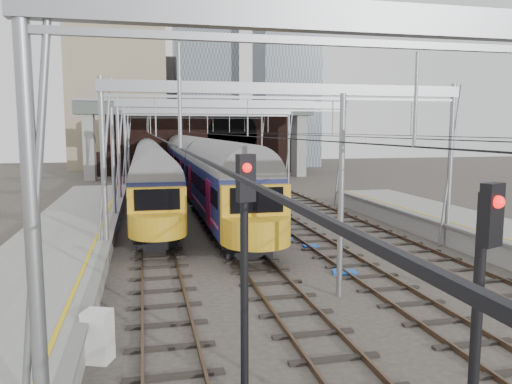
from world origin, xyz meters
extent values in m
plane|color=#38332D|center=(0.00, 0.00, 0.00)|extent=(160.00, 160.00, 0.00)
cube|color=gray|center=(-10.20, 2.50, 0.55)|extent=(4.20, 55.00, 1.10)
cube|color=slate|center=(-8.15, 2.50, 1.05)|extent=(0.35, 55.00, 0.12)
cube|color=gold|center=(-8.65, 2.50, 1.11)|extent=(0.12, 55.00, 0.01)
cube|color=#4C3828|center=(-6.72, 15.00, 0.09)|extent=(0.08, 80.00, 0.16)
cube|color=#4C3828|center=(-5.28, 15.00, 0.09)|extent=(0.08, 80.00, 0.16)
cube|color=black|center=(-6.00, 15.00, 0.01)|extent=(2.40, 80.00, 0.14)
cube|color=#4C3828|center=(-2.72, 15.00, 0.09)|extent=(0.08, 80.00, 0.16)
cube|color=#4C3828|center=(-1.28, 15.00, 0.09)|extent=(0.08, 80.00, 0.16)
cube|color=black|center=(-2.00, 15.00, 0.01)|extent=(2.40, 80.00, 0.14)
cube|color=#4C3828|center=(1.28, 15.00, 0.09)|extent=(0.08, 80.00, 0.16)
cube|color=#4C3828|center=(2.72, 15.00, 0.09)|extent=(0.08, 80.00, 0.16)
cube|color=black|center=(2.00, 15.00, 0.01)|extent=(2.40, 80.00, 0.14)
cube|color=#4C3828|center=(5.28, 15.00, 0.09)|extent=(0.08, 80.00, 0.16)
cube|color=#4C3828|center=(6.72, 15.00, 0.09)|extent=(0.08, 80.00, 0.16)
cube|color=black|center=(6.00, 15.00, 0.01)|extent=(2.40, 80.00, 0.14)
cylinder|color=gray|center=(-8.20, -6.00, 4.00)|extent=(0.24, 0.24, 8.00)
cylinder|color=gray|center=(-8.20, 8.00, 4.00)|extent=(0.24, 0.24, 8.00)
cylinder|color=gray|center=(8.20, 8.00, 4.00)|extent=(0.24, 0.24, 8.00)
cube|color=gray|center=(0.00, 8.00, 7.60)|extent=(16.80, 0.28, 0.50)
cylinder|color=gray|center=(-8.20, 22.00, 4.00)|extent=(0.24, 0.24, 8.00)
cylinder|color=gray|center=(8.20, 22.00, 4.00)|extent=(0.24, 0.24, 8.00)
cube|color=gray|center=(0.00, 22.00, 7.60)|extent=(16.80, 0.28, 0.50)
cylinder|color=gray|center=(-8.20, 36.00, 4.00)|extent=(0.24, 0.24, 8.00)
cylinder|color=gray|center=(8.20, 36.00, 4.00)|extent=(0.24, 0.24, 8.00)
cube|color=gray|center=(0.00, 36.00, 7.60)|extent=(16.80, 0.28, 0.50)
cylinder|color=gray|center=(-8.20, 48.00, 4.00)|extent=(0.24, 0.24, 8.00)
cylinder|color=gray|center=(8.20, 48.00, 4.00)|extent=(0.24, 0.24, 8.00)
cube|color=gray|center=(0.00, 48.00, 7.60)|extent=(16.80, 0.28, 0.50)
cube|color=black|center=(-6.00, 15.00, 5.50)|extent=(0.03, 80.00, 0.03)
cube|color=black|center=(-2.00, 15.00, 5.50)|extent=(0.03, 80.00, 0.03)
cube|color=black|center=(2.00, 15.00, 5.50)|extent=(0.03, 80.00, 0.03)
cube|color=black|center=(6.00, 15.00, 5.50)|extent=(0.03, 80.00, 0.03)
cube|color=black|center=(2.00, 52.00, 4.50)|extent=(26.00, 2.00, 9.00)
cube|color=black|center=(5.00, 50.98, 2.60)|extent=(6.50, 0.10, 5.20)
cylinder|color=black|center=(5.00, 50.98, 5.20)|extent=(6.50, 0.10, 6.50)
cube|color=black|center=(-10.00, 51.00, 1.50)|extent=(6.00, 1.50, 3.00)
cube|color=gray|center=(-12.50, 46.00, 4.10)|extent=(1.20, 2.50, 8.20)
cube|color=gray|center=(12.50, 46.00, 4.10)|extent=(1.20, 2.50, 8.20)
cube|color=#505B51|center=(0.00, 46.00, 8.20)|extent=(28.00, 3.00, 1.40)
cube|color=gray|center=(0.00, 46.00, 9.10)|extent=(28.00, 3.00, 0.30)
cube|color=tan|center=(-10.00, 66.00, 11.00)|extent=(14.00, 12.00, 22.00)
cube|color=#4C5660|center=(4.00, 72.00, 16.00)|extent=(10.00, 10.00, 32.00)
cube|color=gray|center=(-2.00, 80.00, 9.00)|extent=(18.00, 14.00, 18.00)
cube|color=black|center=(-2.00, 41.50, 0.35)|extent=(2.37, 70.06, 0.70)
cube|color=#121E41|center=(-2.00, 41.50, 2.34)|extent=(3.01, 70.06, 2.69)
cylinder|color=slate|center=(-2.00, 41.50, 3.69)|extent=(2.95, 69.56, 2.95)
cube|color=black|center=(-2.00, 41.50, 2.78)|extent=(3.03, 68.86, 0.81)
cube|color=#BC3A5D|center=(-2.00, 41.50, 1.59)|extent=(3.03, 69.06, 0.13)
cube|color=gold|center=(-2.00, 6.33, 2.24)|extent=(2.95, 0.60, 2.49)
cube|color=black|center=(-2.00, 6.16, 2.88)|extent=(2.26, 0.08, 1.08)
cube|color=black|center=(-6.00, 32.48, 0.35)|extent=(2.11, 46.92, 0.70)
cube|color=#121E41|center=(-6.00, 32.48, 2.20)|extent=(2.69, 46.92, 2.40)
cylinder|color=slate|center=(-6.00, 32.48, 3.40)|extent=(2.64, 46.42, 2.64)
cube|color=black|center=(-6.00, 32.48, 2.59)|extent=(2.71, 45.72, 0.72)
cube|color=#BC3A5D|center=(-6.00, 32.48, 1.53)|extent=(2.71, 45.92, 0.12)
cube|color=gold|center=(-6.00, 8.88, 2.10)|extent=(2.64, 0.60, 2.20)
cube|color=black|center=(-6.00, 8.71, 2.68)|extent=(2.02, 0.08, 0.96)
cylinder|color=black|center=(-4.57, -3.88, 2.58)|extent=(0.17, 0.17, 5.15)
cube|color=black|center=(-4.57, -4.06, 4.83)|extent=(0.41, 0.29, 0.97)
sphere|color=red|center=(-4.57, -4.18, 5.04)|extent=(0.19, 0.19, 0.19)
cylinder|color=black|center=(-1.76, -7.56, 2.45)|extent=(0.16, 0.16, 4.89)
cube|color=black|center=(-1.76, -7.74, 4.59)|extent=(0.40, 0.30, 0.92)
sphere|color=red|center=(-1.76, -7.86, 4.79)|extent=(0.18, 0.18, 0.18)
cube|color=silver|center=(-7.80, -1.31, 0.66)|extent=(0.82, 0.76, 1.32)
cube|color=#174AAF|center=(1.26, 4.51, 0.06)|extent=(1.10, 0.92, 0.11)
cube|color=#174AAF|center=(0.54, 10.93, 0.05)|extent=(1.09, 0.92, 0.11)
cube|color=#174AAF|center=(1.44, 9.23, 0.04)|extent=(0.75, 0.54, 0.09)
camera|label=1|loc=(-6.57, -13.82, 5.79)|focal=35.00mm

